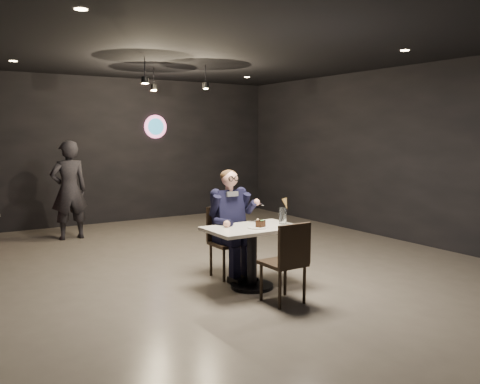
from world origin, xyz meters
TOP-DOWN VIEW (x-y plane):
  - floor at (0.00, 0.00)m, footprint 9.00×9.00m
  - wall_sign at (0.80, 4.47)m, footprint 0.50×0.06m
  - pendant_lights at (0.00, 2.00)m, footprint 1.40×1.20m
  - main_table at (-0.21, -0.85)m, footprint 1.10×0.70m
  - chair_far at (-0.21, -0.30)m, footprint 0.42×0.46m
  - chair_near at (-0.21, -1.47)m, footprint 0.43×0.47m
  - seated_man at (-0.21, -0.30)m, footprint 0.60×0.80m
  - dessert_plate at (-0.20, -0.95)m, footprint 0.23×0.23m
  - cake_slice at (-0.16, -0.96)m, footprint 0.12×0.11m
  - mint_leaf at (-0.16, -0.98)m, footprint 0.06×0.04m
  - sundae_glass at (0.22, -0.89)m, footprint 0.09×0.09m
  - wafer_cone at (0.26, -0.89)m, footprint 0.08×0.08m
  - passerby at (-1.36, 3.24)m, footprint 0.64×0.43m

SIDE VIEW (x-z plane):
  - floor at x=0.00m, z-range 0.00..0.00m
  - main_table at x=-0.21m, z-range 0.00..0.75m
  - chair_far at x=-0.21m, z-range 0.00..0.92m
  - chair_near at x=-0.21m, z-range 0.00..0.92m
  - seated_man at x=-0.21m, z-range 0.00..1.44m
  - dessert_plate at x=-0.20m, z-range 0.75..0.76m
  - cake_slice at x=-0.16m, z-range 0.76..0.83m
  - mint_leaf at x=-0.16m, z-range 0.84..0.85m
  - sundae_glass at x=0.22m, z-range 0.75..0.95m
  - passerby at x=-1.36m, z-range 0.00..1.74m
  - wafer_cone at x=0.26m, z-range 0.93..1.07m
  - wall_sign at x=0.80m, z-range 1.75..2.25m
  - pendant_lights at x=0.00m, z-range 2.70..3.06m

